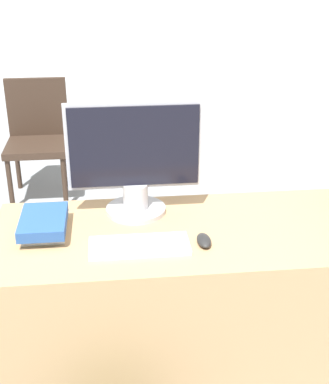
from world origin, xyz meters
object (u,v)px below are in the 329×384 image
Objects in this scene: monitor at (135,161)px; mouse at (204,240)px; keyboard at (139,246)px; book_stack at (44,224)px; far_chair at (38,133)px.

monitor is 0.42m from mouse.
keyboard is 0.23m from mouse.
monitor is 0.41m from book_stack.
book_stack reaches higher than mouse.
monitor is at bearing -18.65° from far_chair.
mouse is (0.23, 0.00, 0.01)m from keyboard.
far_chair is at bearing 107.89° from monitor.
far_chair is (-0.61, 2.19, -0.28)m from keyboard.
far_chair is at bearing 111.01° from mouse.
mouse is 2.36m from far_chair.
far_chair is (-0.27, 2.04, -0.31)m from book_stack.
keyboard is 2.29m from far_chair.
keyboard is 0.37m from book_stack.
book_stack is at bearing 165.72° from mouse.
keyboard is (-0.01, -0.29, -0.21)m from monitor.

